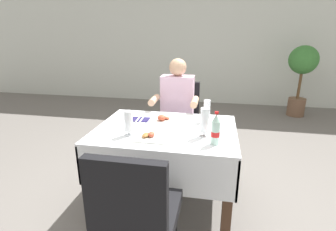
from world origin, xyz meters
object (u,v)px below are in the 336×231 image
object	(u,v)px
seated_diner_far	(177,109)
cola_bottle_primary	(216,130)
beer_glass_middle	(207,111)
beer_glass_right	(204,122)
napkin_cutlery_set	(140,119)
chair_near_camera_side	(137,212)
plate_near_camera	(150,136)
potted_plant_corner	(302,70)
chair_far_diner_seat	(180,119)
main_dining_table	(166,146)
beer_glass_left	(129,123)
plate_far_diner	(162,120)

from	to	relation	value
seated_diner_far	cola_bottle_primary	size ratio (longest dim) A/B	5.09
beer_glass_middle	beer_glass_right	xyz separation A→B (m)	(-0.00, -0.37, 0.02)
napkin_cutlery_set	seated_diner_far	bearing A→B (deg)	66.02
chair_near_camera_side	cola_bottle_primary	distance (m)	0.78
seated_diner_far	napkin_cutlery_set	size ratio (longest dim) A/B	6.59
seated_diner_far	beer_glass_right	xyz separation A→B (m)	(0.35, -0.86, 0.16)
plate_near_camera	potted_plant_corner	bearing A→B (deg)	58.86
chair_far_diner_seat	plate_near_camera	bearing A→B (deg)	-94.33
beer_glass_middle	beer_glass_right	size ratio (longest dim) A/B	0.86
chair_near_camera_side	seated_diner_far	world-z (taller)	seated_diner_far
beer_glass_right	main_dining_table	bearing A→B (deg)	159.34
beer_glass_middle	beer_glass_right	world-z (taller)	beer_glass_right
beer_glass_left	potted_plant_corner	bearing A→B (deg)	56.64
beer_glass_right	napkin_cutlery_set	xyz separation A→B (m)	(-0.60, 0.29, -0.11)
chair_near_camera_side	plate_far_diner	bearing A→B (deg)	93.65
plate_far_diner	beer_glass_middle	size ratio (longest dim) A/B	1.22
chair_far_diner_seat	beer_glass_middle	size ratio (longest dim) A/B	4.90
cola_bottle_primary	seated_diner_far	bearing A→B (deg)	113.93
chair_far_diner_seat	chair_near_camera_side	xyz separation A→B (m)	(-0.00, -1.68, 0.00)
plate_near_camera	napkin_cutlery_set	world-z (taller)	plate_near_camera
plate_near_camera	beer_glass_middle	size ratio (longest dim) A/B	1.30
chair_near_camera_side	beer_glass_left	distance (m)	0.74
cola_bottle_primary	napkin_cutlery_set	bearing A→B (deg)	148.70
plate_near_camera	plate_far_diner	xyz separation A→B (m)	(0.02, 0.37, 0.01)
main_dining_table	cola_bottle_primary	bearing A→B (deg)	-31.41
seated_diner_far	napkin_cutlery_set	bearing A→B (deg)	-113.98
potted_plant_corner	beer_glass_right	bearing A→B (deg)	-116.35
plate_far_diner	beer_glass_middle	world-z (taller)	beer_glass_middle
main_dining_table	seated_diner_far	distance (m)	0.74
potted_plant_corner	chair_far_diner_seat	bearing A→B (deg)	-130.45
seated_diner_far	cola_bottle_primary	world-z (taller)	seated_diner_far
chair_far_diner_seat	seated_diner_far	distance (m)	0.19
chair_far_diner_seat	plate_near_camera	distance (m)	1.08
seated_diner_far	beer_glass_left	size ratio (longest dim) A/B	6.31
main_dining_table	napkin_cutlery_set	bearing A→B (deg)	148.86
chair_far_diner_seat	beer_glass_middle	bearing A→B (deg)	-60.99
plate_far_diner	napkin_cutlery_set	world-z (taller)	plate_far_diner
plate_near_camera	napkin_cutlery_set	bearing A→B (deg)	116.77
chair_far_diner_seat	potted_plant_corner	world-z (taller)	potted_plant_corner
main_dining_table	seated_diner_far	bearing A→B (deg)	91.78
napkin_cutlery_set	beer_glass_left	bearing A→B (deg)	-86.89
potted_plant_corner	seated_diner_far	bearing A→B (deg)	-129.45
chair_far_diner_seat	plate_near_camera	size ratio (longest dim) A/B	3.76
beer_glass_left	cola_bottle_primary	size ratio (longest dim) A/B	0.81
plate_far_diner	beer_glass_left	world-z (taller)	beer_glass_left
seated_diner_far	beer_glass_middle	distance (m)	0.62
beer_glass_right	beer_glass_middle	bearing A→B (deg)	89.77
chair_near_camera_side	plate_near_camera	bearing A→B (deg)	97.36
plate_near_camera	beer_glass_left	distance (m)	0.20
main_dining_table	beer_glass_right	world-z (taller)	beer_glass_right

